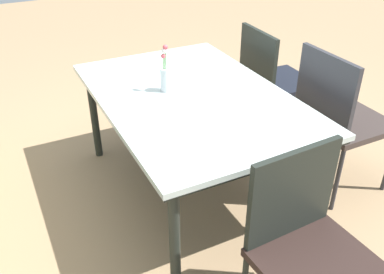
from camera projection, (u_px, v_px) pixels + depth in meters
name	position (u px, v px, depth m)	size (l,w,h in m)	color
ground_plane	(187.00, 188.00, 2.94)	(12.00, 12.00, 0.00)	#9E7F5B
dining_table	(192.00, 103.00, 2.58)	(1.59, 1.07, 0.72)	silver
chair_near_right	(272.00, 77.00, 3.26)	(0.49, 0.49, 0.91)	black
chair_end_left	(310.00, 244.00, 1.80)	(0.51, 0.51, 0.90)	black
chair_near_left	(338.00, 114.00, 2.69)	(0.50, 0.50, 0.98)	#382E2A
flower_vase	(166.00, 77.00, 2.55)	(0.07, 0.07, 0.29)	silver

